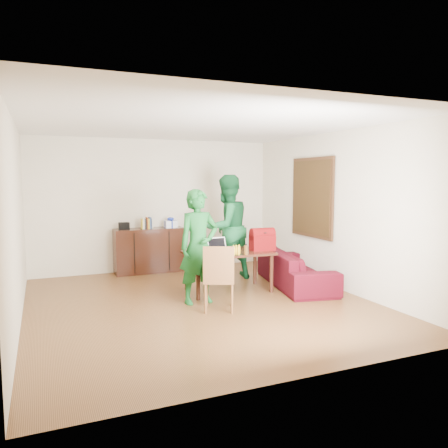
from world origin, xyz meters
name	(u,v)px	position (x,y,z in m)	size (l,w,h in m)	color
room	(198,218)	(0.01, 0.13, 1.31)	(5.20, 5.70, 2.90)	#432810
table	(229,256)	(0.68, 0.50, 0.60)	(1.47, 0.86, 0.68)	black
chair	(219,291)	(0.14, -0.42, 0.28)	(0.57, 0.56, 0.96)	brown
person_near	(199,247)	(0.00, 0.06, 0.87)	(0.64, 0.42, 1.75)	#135620
person_far	(227,228)	(0.99, 1.31, 0.99)	(0.96, 0.75, 1.97)	#13572B
laptop	(221,250)	(0.54, 0.47, 0.72)	(0.37, 0.28, 0.24)	white
bananas	(237,253)	(0.66, 0.13, 0.71)	(0.18, 0.11, 0.07)	gold
bottle	(246,249)	(0.82, 0.11, 0.77)	(0.06, 0.06, 0.18)	brown
red_bag	(262,241)	(1.28, 0.43, 0.83)	(0.41, 0.24, 0.30)	maroon
sofa	(295,268)	(1.95, 0.42, 0.31)	(2.11, 0.82, 0.62)	#380714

